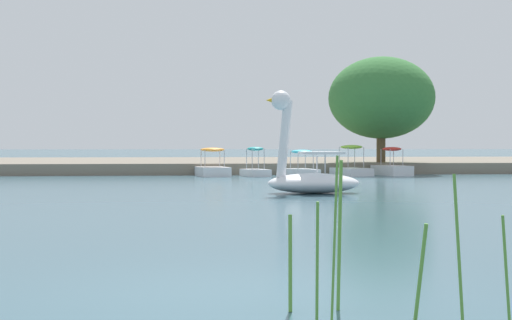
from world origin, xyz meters
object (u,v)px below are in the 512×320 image
at_px(pedal_boat_teal, 255,168).
at_px(tree_broadleaf_left, 381,98).
at_px(pedal_boat_orange, 213,168).
at_px(pedal_boat_cyan, 302,168).
at_px(swan_boat, 310,173).
at_px(pedal_boat_red, 392,168).
at_px(pedal_boat_lime, 351,167).

height_order(pedal_boat_teal, tree_broadleaf_left, tree_broadleaf_left).
relative_size(pedal_boat_orange, pedal_boat_cyan, 1.03).
bearing_deg(tree_broadleaf_left, pedal_boat_cyan, -147.93).
relative_size(swan_boat, pedal_boat_red, 1.30).
xyz_separation_m(pedal_boat_teal, pedal_boat_lime, (4.94, 0.19, 0.02)).
bearing_deg(swan_boat, pedal_boat_cyan, 81.72).
relative_size(pedal_boat_orange, tree_broadleaf_left, 0.32).
height_order(pedal_boat_cyan, pedal_boat_red, pedal_boat_red).
distance_m(pedal_boat_lime, pedal_boat_red, 2.15).
xyz_separation_m(pedal_boat_orange, pedal_boat_cyan, (4.46, -0.35, 0.00)).
height_order(pedal_boat_orange, pedal_boat_red, pedal_boat_red).
bearing_deg(pedal_boat_red, tree_broadleaf_left, 86.06).
xyz_separation_m(pedal_boat_orange, pedal_boat_red, (9.20, -0.01, -0.02)).
distance_m(pedal_boat_red, tree_broadleaf_left, 4.66).
bearing_deg(pedal_boat_orange, pedal_boat_teal, -8.81).
bearing_deg(pedal_boat_teal, swan_boat, -88.06).
xyz_separation_m(swan_boat, pedal_boat_red, (6.64, 13.39, -0.26)).
bearing_deg(swan_boat, tree_broadleaf_left, 67.08).
bearing_deg(pedal_boat_red, pedal_boat_teal, -177.44).
distance_m(pedal_boat_teal, pedal_boat_cyan, 2.34).
distance_m(swan_boat, tree_broadleaf_left, 17.87).
relative_size(pedal_boat_lime, pedal_boat_red, 1.02).
bearing_deg(pedal_boat_cyan, pedal_boat_red, 4.03).
bearing_deg(tree_broadleaf_left, pedal_boat_teal, -157.11).
height_order(swan_boat, pedal_boat_red, swan_boat).
bearing_deg(pedal_boat_orange, pedal_boat_red, -0.08).
distance_m(pedal_boat_cyan, pedal_boat_lime, 2.60).
xyz_separation_m(swan_boat, tree_broadleaf_left, (6.83, 16.14, 3.49)).
bearing_deg(pedal_boat_teal, pedal_boat_orange, 171.19).
bearing_deg(pedal_boat_red, pedal_boat_orange, 179.92).
bearing_deg(pedal_boat_lime, swan_boat, -108.71).
xyz_separation_m(swan_boat, pedal_boat_lime, (4.49, 13.27, -0.23)).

